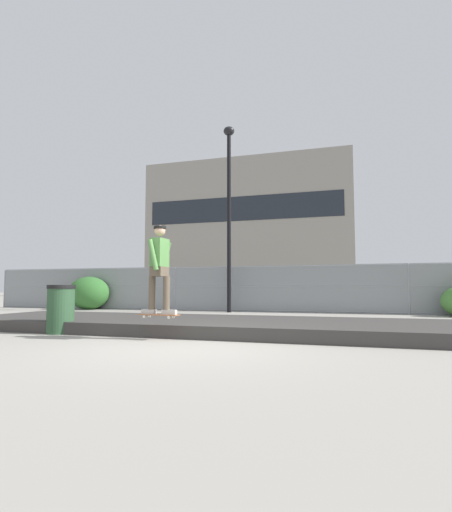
# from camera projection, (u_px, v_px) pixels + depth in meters

# --- Properties ---
(ground_plane) EXTENTS (120.00, 120.00, 0.00)m
(ground_plane) POSITION_uv_depth(u_px,v_px,m) (182.00, 348.00, 6.61)
(ground_plane) COLOR #9E998E
(gravel_berm) EXTENTS (12.96, 3.26, 0.26)m
(gravel_berm) POSITION_uv_depth(u_px,v_px,m) (229.00, 326.00, 9.09)
(gravel_berm) COLOR #3D3A38
(gravel_berm) RESTS_ON ground_plane
(skateboard) EXTENTS (0.81, 0.24, 0.07)m
(skateboard) POSITION_uv_depth(u_px,v_px,m) (159.00, 315.00, 7.67)
(skateboard) COLOR #9E5B33
(skater) EXTENTS (0.72, 0.59, 1.70)m
(skater) POSITION_uv_depth(u_px,v_px,m) (160.00, 264.00, 7.75)
(skater) COLOR #B2ADA8
(skater) RESTS_ON skateboard
(chain_fence) EXTENTS (27.61, 0.06, 1.85)m
(chain_fence) POSITION_uv_depth(u_px,v_px,m) (282.00, 289.00, 16.04)
(chain_fence) COLOR gray
(chain_fence) RESTS_ON ground_plane
(street_lamp) EXTENTS (0.44, 0.44, 7.49)m
(street_lamp) POSITION_uv_depth(u_px,v_px,m) (229.00, 197.00, 16.33)
(street_lamp) COLOR black
(street_lamp) RESTS_ON ground_plane
(parked_car_near) EXTENTS (4.46, 2.07, 1.66)m
(parked_car_near) POSITION_uv_depth(u_px,v_px,m) (237.00, 290.00, 18.86)
(parked_car_near) COLOR black
(parked_car_near) RESTS_ON ground_plane
(parked_car_mid) EXTENTS (4.52, 2.18, 1.66)m
(parked_car_mid) POSITION_uv_depth(u_px,v_px,m) (382.00, 291.00, 17.20)
(parked_car_mid) COLOR navy
(parked_car_mid) RESTS_ON ground_plane
(library_building) EXTENTS (21.82, 11.03, 14.44)m
(library_building) POSITION_uv_depth(u_px,v_px,m) (254.00, 232.00, 46.43)
(library_building) COLOR gray
(library_building) RESTS_ON ground_plane
(shrub_left) EXTENTS (1.88, 1.54, 1.45)m
(shrub_left) POSITION_uv_depth(u_px,v_px,m) (89.00, 293.00, 18.18)
(shrub_left) COLOR #336B2D
(shrub_left) RESTS_ON ground_plane
(trash_bin) EXTENTS (0.59, 0.59, 1.03)m
(trash_bin) POSITION_uv_depth(u_px,v_px,m) (61.00, 309.00, 8.71)
(trash_bin) COLOR #2D5133
(trash_bin) RESTS_ON ground_plane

